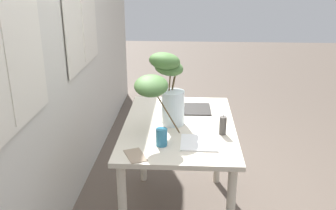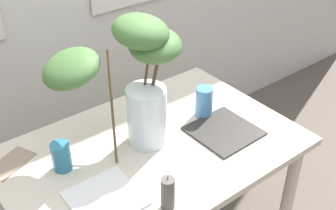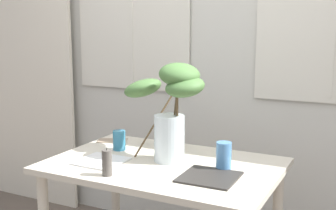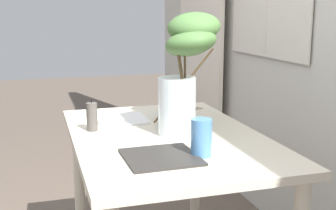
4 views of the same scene
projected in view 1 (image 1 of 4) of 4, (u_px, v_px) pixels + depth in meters
back_wall_with_windows at (41, 23)px, 2.45m from camera, size 5.77×0.14×2.92m
dining_table at (179, 138)px, 2.68m from camera, size 1.15×0.77×0.77m
vase_with_branches at (166, 85)px, 2.53m from camera, size 0.59×0.38×0.52m
drinking_glass_blue_left at (162, 137)px, 2.32m from camera, size 0.07×0.07×0.11m
drinking_glass_blue_right at (175, 100)px, 2.91m from camera, size 0.07×0.07×0.14m
plate_square_left at (199, 143)px, 2.36m from camera, size 0.23×0.23×0.01m
plate_square_right at (194, 109)px, 2.91m from camera, size 0.26×0.26×0.01m
napkin_folded at (135, 155)px, 2.21m from camera, size 0.20×0.16×0.00m
pillar_candle at (223, 126)px, 2.47m from camera, size 0.05×0.05×0.13m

